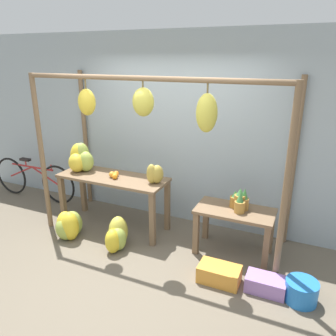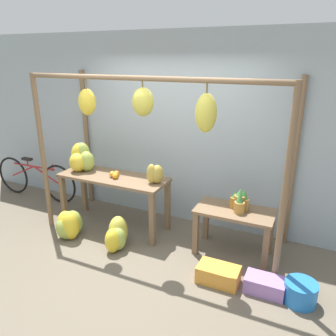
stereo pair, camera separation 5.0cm
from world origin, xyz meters
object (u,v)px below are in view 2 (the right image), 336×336
(banana_pile_ground_right, at_px, (117,235))
(fruit_crate_white, at_px, (218,274))
(blue_bucket, at_px, (300,292))
(parked_bicycle, at_px, (35,179))
(banana_pile_ground_left, at_px, (68,225))
(pineapple_cluster, at_px, (240,202))
(banana_pile_on_table, at_px, (81,159))
(fruit_crate_purple, at_px, (265,285))
(papaya_pile, at_px, (155,174))
(orange_pile, at_px, (115,175))

(banana_pile_ground_right, height_order, fruit_crate_white, banana_pile_ground_right)
(blue_bucket, bearing_deg, parked_bicycle, 169.30)
(banana_pile_ground_left, bearing_deg, parked_bicycle, 150.00)
(fruit_crate_white, relative_size, blue_bucket, 1.40)
(pineapple_cluster, bearing_deg, banana_pile_ground_left, -164.62)
(parked_bicycle, bearing_deg, banana_pile_on_table, -11.18)
(fruit_crate_purple, bearing_deg, parked_bicycle, 168.44)
(banana_pile_ground_right, height_order, fruit_crate_purple, banana_pile_ground_right)
(banana_pile_ground_right, bearing_deg, blue_bucket, -1.50)
(fruit_crate_white, xyz_separation_m, papaya_pile, (-1.11, 0.62, 0.84))
(pineapple_cluster, bearing_deg, blue_bucket, -37.55)
(fruit_crate_white, relative_size, fruit_crate_purple, 1.11)
(banana_pile_ground_left, relative_size, parked_bicycle, 0.26)
(banana_pile_on_table, relative_size, orange_pile, 2.38)
(banana_pile_ground_left, bearing_deg, blue_bucket, -0.18)
(pineapple_cluster, bearing_deg, banana_pile_ground_right, -158.95)
(fruit_crate_purple, bearing_deg, papaya_pile, 160.52)
(banana_pile_ground_right, distance_m, fruit_crate_purple, 1.94)
(fruit_crate_white, height_order, fruit_crate_purple, fruit_crate_white)
(blue_bucket, bearing_deg, papaya_pile, 163.78)
(orange_pile, xyz_separation_m, papaya_pile, (0.63, 0.04, 0.09))
(fruit_crate_white, height_order, papaya_pile, papaya_pile)
(banana_pile_ground_right, distance_m, papaya_pile, 0.96)
(banana_pile_on_table, relative_size, pineapple_cluster, 1.58)
(orange_pile, xyz_separation_m, banana_pile_ground_left, (-0.47, -0.53, -0.66))
(banana_pile_ground_left, distance_m, blue_bucket, 3.07)
(pineapple_cluster, xyz_separation_m, blue_bucket, (0.82, -0.63, -0.61))
(pineapple_cluster, bearing_deg, orange_pile, -176.99)
(orange_pile, xyz_separation_m, banana_pile_ground_right, (0.31, -0.48, -0.65))
(parked_bicycle, xyz_separation_m, fruit_crate_purple, (4.18, -0.86, -0.28))
(orange_pile, bearing_deg, parked_bicycle, 170.54)
(banana_pile_ground_right, height_order, blue_bucket, banana_pile_ground_right)
(pineapple_cluster, relative_size, papaya_pile, 1.04)
(pineapple_cluster, height_order, fruit_crate_purple, pineapple_cluster)
(banana_pile_ground_right, bearing_deg, pineapple_cluster, 21.05)
(blue_bucket, bearing_deg, banana_pile_ground_left, 179.82)
(blue_bucket, relative_size, parked_bicycle, 0.19)
(orange_pile, bearing_deg, blue_bucket, -11.61)
(fruit_crate_white, distance_m, blue_bucket, 0.87)
(orange_pile, height_order, blue_bucket, orange_pile)
(orange_pile, distance_m, fruit_crate_purple, 2.43)
(pineapple_cluster, bearing_deg, fruit_crate_purple, -53.82)
(banana_pile_ground_right, distance_m, fruit_crate_white, 1.44)
(papaya_pile, bearing_deg, banana_pile_on_table, 178.90)
(banana_pile_ground_right, xyz_separation_m, fruit_crate_white, (1.43, -0.10, -0.09))
(banana_pile_ground_left, relative_size, blue_bucket, 1.37)
(fruit_crate_white, bearing_deg, banana_pile_on_table, 164.78)
(fruit_crate_purple, bearing_deg, banana_pile_on_table, 168.27)
(pineapple_cluster, xyz_separation_m, parked_bicycle, (-3.72, 0.23, -0.37))
(banana_pile_ground_left, distance_m, banana_pile_ground_right, 0.78)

